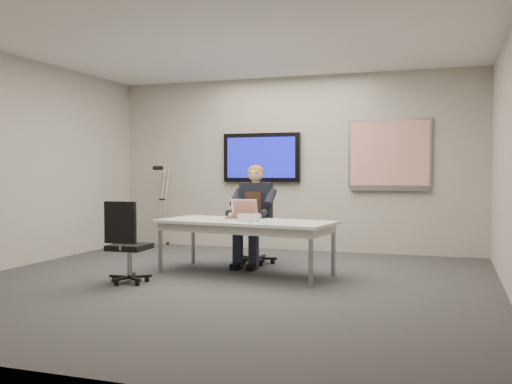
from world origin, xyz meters
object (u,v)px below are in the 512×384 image
(conference_table, at_px, (245,227))
(office_chair_far, at_px, (257,240))
(seated_person, at_px, (252,225))
(laptop, at_px, (242,214))
(office_chair_near, at_px, (128,258))

(conference_table, relative_size, office_chair_far, 2.17)
(seated_person, bearing_deg, laptop, -94.07)
(office_chair_near, relative_size, laptop, 2.67)
(conference_table, xyz_separation_m, laptop, (-0.12, 0.22, 0.14))
(seated_person, bearing_deg, conference_table, -82.58)
(office_chair_far, relative_size, office_chair_near, 1.11)
(office_chair_far, relative_size, laptop, 2.96)
(office_chair_near, bearing_deg, seated_person, -122.68)
(conference_table, relative_size, office_chair_near, 2.41)
(conference_table, height_order, office_chair_near, office_chair_near)
(conference_table, xyz_separation_m, office_chair_far, (-0.14, 0.86, -0.27))
(conference_table, height_order, seated_person, seated_person)
(conference_table, relative_size, laptop, 6.44)
(laptop, bearing_deg, office_chair_near, -128.35)
(office_chair_near, distance_m, laptop, 1.59)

